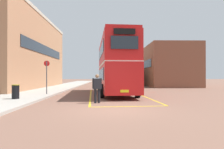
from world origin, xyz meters
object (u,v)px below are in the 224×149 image
pedestrian_boarding (97,86)px  bus_stop_sign (47,74)px  single_deck_bus (125,75)px  litter_bin (16,92)px  double_decker_bus (115,65)px

pedestrian_boarding → bus_stop_sign: 5.98m
single_deck_bus → litter_bin: 21.46m
litter_bin → double_decker_bus: bearing=37.4°
single_deck_bus → pedestrian_boarding: bearing=-99.6°
pedestrian_boarding → single_deck_bus: bearing=80.4°
double_decker_bus → single_deck_bus: size_ratio=1.15×
single_deck_bus → litter_bin: bearing=-113.6°
bus_stop_sign → pedestrian_boarding: bearing=-45.7°
bus_stop_sign → double_decker_bus: bearing=16.9°
double_decker_bus → litter_bin: double_decker_bus is taller
pedestrian_boarding → bus_stop_sign: bearing=134.3°
double_decker_bus → bus_stop_sign: size_ratio=4.06×
litter_bin → bus_stop_sign: (0.95, 3.22, 1.13)m
double_decker_bus → single_deck_bus: bearing=81.4°
litter_bin → bus_stop_sign: bearing=73.5°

